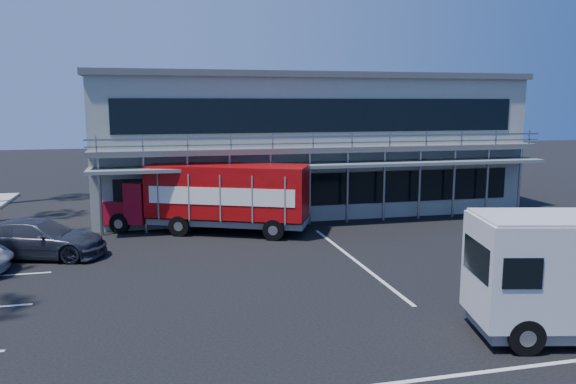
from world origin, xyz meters
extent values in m
plane|color=black|center=(0.00, 0.00, 0.00)|extent=(120.00, 120.00, 0.00)
cube|color=gray|center=(3.00, 15.00, 3.50)|extent=(22.00, 10.00, 7.00)
cube|color=#515454|center=(3.00, 15.00, 7.15)|extent=(22.40, 10.40, 0.30)
cube|color=#515454|center=(3.00, 9.40, 3.60)|extent=(22.00, 1.20, 0.25)
cube|color=gray|center=(3.00, 8.85, 4.10)|extent=(22.00, 0.08, 0.90)
cube|color=slate|center=(3.00, 9.10, 2.90)|extent=(22.00, 1.80, 0.15)
cube|color=black|center=(3.00, 9.98, 1.60)|extent=(20.00, 0.06, 1.60)
cube|color=black|center=(3.00, 9.98, 5.20)|extent=(20.00, 0.06, 1.60)
cube|color=maroon|center=(-6.58, 10.55, 0.88)|extent=(1.94, 2.31, 1.06)
cube|color=maroon|center=(-5.70, 10.16, 1.37)|extent=(1.70, 2.37, 1.85)
cube|color=black|center=(-5.70, 10.16, 1.90)|extent=(0.81, 1.73, 0.62)
cube|color=#AB0A0D|center=(-2.00, 8.50, 1.94)|extent=(7.34, 4.89, 2.29)
cube|color=slate|center=(-2.00, 8.50, 0.57)|extent=(7.20, 4.59, 0.26)
cube|color=white|center=(-2.45, 7.49, 1.85)|extent=(5.93, 2.68, 0.75)
cube|color=white|center=(-1.54, 9.51, 1.85)|extent=(5.93, 2.68, 0.75)
cylinder|color=black|center=(-6.74, 9.56, 0.46)|extent=(0.95, 0.63, 0.92)
cylinder|color=black|center=(-5.95, 11.33, 0.46)|extent=(0.95, 0.63, 0.92)
cylinder|color=black|center=(-4.17, 8.41, 0.46)|extent=(0.95, 0.63, 0.92)
cylinder|color=black|center=(-3.37, 10.18, 0.46)|extent=(0.95, 0.63, 0.92)
cylinder|color=black|center=(-0.30, 6.68, 0.46)|extent=(0.95, 0.63, 0.92)
cylinder|color=black|center=(0.49, 8.45, 0.46)|extent=(0.95, 0.63, 0.92)
cube|color=black|center=(2.45, -4.29, 2.04)|extent=(0.46, 1.75, 0.86)
cylinder|color=black|center=(3.09, -5.43, 0.43)|extent=(0.91, 0.47, 0.87)
cylinder|color=black|center=(3.53, -3.55, 0.43)|extent=(0.91, 0.47, 0.87)
imported|color=#2A2C38|center=(-9.50, 6.18, 0.73)|extent=(5.36, 3.31, 1.45)
camera|label=1|loc=(-5.16, -16.12, 5.79)|focal=35.00mm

